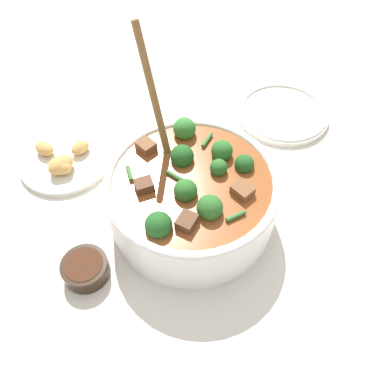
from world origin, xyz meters
The scene contains 5 objects.
ground_plane centered at (0.00, 0.00, 0.00)m, with size 4.00×4.00×0.00m, color silver.
stew_bowl centered at (0.00, 0.00, 0.06)m, with size 0.30×0.30×0.32m.
condiment_bowl centered at (0.18, 0.11, 0.02)m, with size 0.08×0.08×0.03m.
empty_plate centered at (-0.22, -0.27, 0.01)m, with size 0.21×0.21×0.02m.
food_plate centered at (0.26, -0.14, 0.01)m, with size 0.19×0.19×0.05m.
Camera 1 is at (0.01, 0.39, 0.58)m, focal length 35.00 mm.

